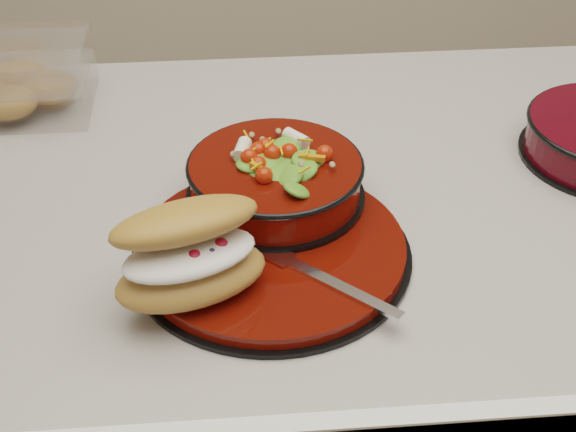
{
  "coord_description": "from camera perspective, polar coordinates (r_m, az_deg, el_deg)",
  "views": [
    {
      "loc": [
        -0.15,
        -0.81,
        1.47
      ],
      "look_at": [
        -0.09,
        -0.11,
        0.94
      ],
      "focal_mm": 50.0,
      "sensor_mm": 36.0,
      "label": 1
    }
  ],
  "objects": [
    {
      "name": "salad_bowl",
      "position": [
        0.93,
        -0.91,
        3.03
      ],
      "size": [
        0.21,
        0.21,
        0.09
      ],
      "rotation": [
        0.0,
        0.0,
        0.36
      ],
      "color": "black",
      "rests_on": "dinner_plate"
    },
    {
      "name": "dinner_plate",
      "position": [
        0.89,
        -1.12,
        -2.4
      ],
      "size": [
        0.31,
        0.31,
        0.02
      ],
      "rotation": [
        0.0,
        0.0,
        0.14
      ],
      "color": "black",
      "rests_on": "island_counter"
    },
    {
      "name": "fork",
      "position": [
        0.83,
        2.37,
        -4.35
      ],
      "size": [
        0.15,
        0.14,
        0.0
      ],
      "rotation": [
        0.0,
        0.0,
        0.83
      ],
      "color": "silver",
      "rests_on": "dinner_plate"
    },
    {
      "name": "island_counter",
      "position": [
        1.31,
        3.85,
        -14.04
      ],
      "size": [
        1.24,
        0.74,
        0.9
      ],
      "color": "white",
      "rests_on": "ground"
    },
    {
      "name": "pastry_box",
      "position": [
        1.22,
        -19.11,
        9.14
      ],
      "size": [
        0.22,
        0.16,
        0.09
      ],
      "rotation": [
        0.0,
        0.0,
        0.01
      ],
      "color": "white",
      "rests_on": "island_counter"
    },
    {
      "name": "croissant",
      "position": [
        0.8,
        -7.0,
        -2.65
      ],
      "size": [
        0.18,
        0.14,
        0.1
      ],
      "rotation": [
        0.0,
        0.0,
        0.32
      ],
      "color": "#C87C3D",
      "rests_on": "dinner_plate"
    }
  ]
}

